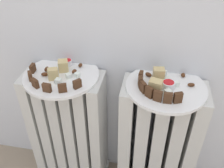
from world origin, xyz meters
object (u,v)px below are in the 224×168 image
Objects in this scene: radiator_left at (70,132)px; fork at (56,74)px; radiator_right at (157,145)px; jam_bowl_left at (68,62)px; plate_left at (62,75)px; plate_right at (166,87)px; jam_bowl_right at (168,85)px.

fork is (-0.02, -0.00, 0.33)m from radiator_left.
jam_bowl_left is (-0.41, 0.07, 0.34)m from radiator_right.
plate_left is 1.00× the size of plate_right.
jam_bowl_right reaches higher than plate_left.
radiator_left is 0.41m from radiator_right.
fork reaches higher than radiator_left.
radiator_right is 13.07× the size of jam_bowl_right.
radiator_right is 2.08× the size of plate_left.
fork reaches higher than plate_right.
radiator_left is 2.08× the size of plate_right.
radiator_right is 16.91× the size of jam_bowl_left.
plate_left is at bearing -91.74° from jam_bowl_left.
jam_bowl_left reaches higher than radiator_right.
jam_bowl_right is (0.41, -0.01, 0.02)m from plate_left.
jam_bowl_right is (0.41, -0.01, 0.34)m from radiator_left.
jam_bowl_left is at bearing 169.70° from plate_right.
radiator_left is at bearing 178.21° from jam_bowl_right.
plate_left reaches higher than radiator_left.
jam_bowl_right is at bearing -1.79° from plate_left.
radiator_right is (0.41, 0.00, 0.00)m from radiator_left.
fork is (-0.02, -0.00, 0.01)m from plate_left.
jam_bowl_right is at bearing -11.89° from jam_bowl_left.
jam_bowl_left is at bearing 71.69° from fork.
radiator_right is 0.34m from jam_bowl_right.
fork is at bearing -179.74° from plate_right.
fork is at bearing 178.56° from jam_bowl_right.
radiator_right is 2.08× the size of plate_right.
jam_bowl_right reaches higher than radiator_left.
jam_bowl_right reaches higher than fork.
fork is (-0.02, -0.08, -0.01)m from jam_bowl_left.
jam_bowl_right reaches higher than plate_right.
plate_right is at bearing 114.73° from jam_bowl_right.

